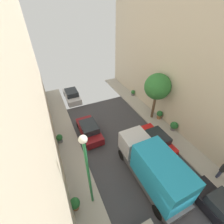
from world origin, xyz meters
The scene contains 13 objects.
parked_car_left_2 centered at (-2.70, 10.23, 0.72)m, with size 1.78×4.20×1.57m.
parked_car_left_3 centered at (-2.70, 18.03, 0.72)m, with size 1.78×4.20×1.57m.
parked_car_right_2 centered at (2.70, -0.55, 0.72)m, with size 1.78×4.20×1.57m.
parked_car_right_3 centered at (2.70, 6.15, 0.72)m, with size 1.78×4.20×1.57m.
delivery_truck centered at (0.00, 3.38, 1.79)m, with size 2.26×6.60×3.38m.
pedestrian centered at (5.08, 1.27, 1.07)m, with size 0.40×0.36×1.72m.
street_tree_1 centered at (5.07, 9.87, 4.18)m, with size 2.80×2.80×5.46m.
potted_plant_0 centered at (5.72, 15.35, 0.57)m, with size 0.57×0.57×0.81m.
potted_plant_1 centered at (5.77, 7.01, 0.71)m, with size 0.81×0.81×1.03m.
potted_plant_2 centered at (-5.80, 3.83, 0.72)m, with size 0.71×0.71×1.01m.
potted_plant_3 centered at (5.64, 9.25, 0.75)m, with size 0.69×0.69×1.06m.
potted_plant_4 centered at (-5.70, 10.46, 0.62)m, with size 0.62×0.62×0.88m.
lamp_post centered at (-4.60, 3.79, 4.27)m, with size 0.44×0.44×6.39m.
Camera 1 is at (-5.47, -1.31, 11.59)m, focal length 24.45 mm.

